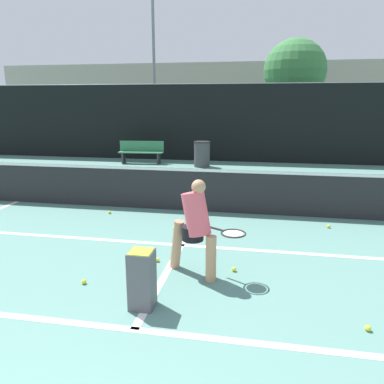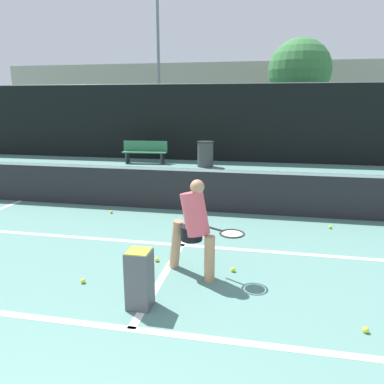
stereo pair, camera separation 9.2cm
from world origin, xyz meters
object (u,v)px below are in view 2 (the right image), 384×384
(ball_hopper, at_px, (140,278))
(parked_car, at_px, (276,141))
(trash_bin, at_px, (205,154))
(player_practicing, at_px, (195,225))
(courtside_bench, at_px, (145,151))

(ball_hopper, relative_size, parked_car, 0.16)
(parked_car, bearing_deg, ball_hopper, -97.63)
(trash_bin, xyz_separation_m, parked_car, (2.63, 3.70, 0.17))
(player_practicing, height_order, courtside_bench, player_practicing)
(ball_hopper, bearing_deg, parked_car, 82.37)
(ball_hopper, height_order, parked_car, parked_car)
(courtside_bench, xyz_separation_m, parked_car, (5.07, 3.36, 0.17))
(player_practicing, relative_size, courtside_bench, 0.78)
(player_practicing, distance_m, parked_car, 12.59)
(player_practicing, xyz_separation_m, ball_hopper, (-0.47, -0.94, -0.37))
(player_practicing, xyz_separation_m, trash_bin, (-1.30, 8.83, -0.27))
(parked_car, bearing_deg, player_practicing, -96.07)
(courtside_bench, bearing_deg, player_practicing, -72.36)
(courtside_bench, relative_size, trash_bin, 1.88)
(ball_hopper, xyz_separation_m, courtside_bench, (-3.27, 10.11, 0.10))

